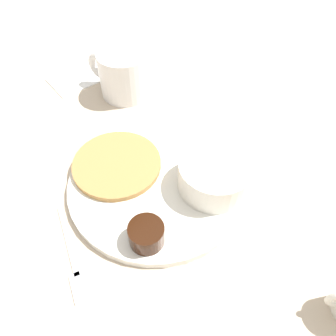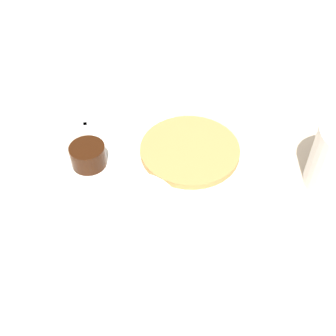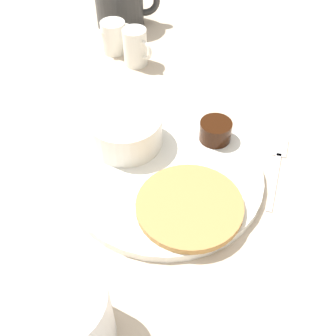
{
  "view_description": "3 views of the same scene",
  "coord_description": "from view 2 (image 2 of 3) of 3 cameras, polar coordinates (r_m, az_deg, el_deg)",
  "views": [
    {
      "loc": [
        -0.18,
        -0.24,
        0.39
      ],
      "look_at": [
        0.01,
        -0.01,
        0.04
      ],
      "focal_mm": 35.0,
      "sensor_mm": 36.0,
      "label": 1
    },
    {
      "loc": [
        0.32,
        -0.15,
        0.41
      ],
      "look_at": [
        -0.0,
        0.01,
        0.03
      ],
      "focal_mm": 45.0,
      "sensor_mm": 36.0,
      "label": 2
    },
    {
      "loc": [
        0.0,
        0.38,
        0.43
      ],
      "look_at": [
        0.0,
        0.0,
        0.02
      ],
      "focal_mm": 45.0,
      "sensor_mm": 36.0,
      "label": 3
    }
  ],
  "objects": [
    {
      "name": "plate",
      "position": [
        0.54,
        -1.21,
        -2.3
      ],
      "size": [
        0.26,
        0.26,
        0.01
      ],
      "color": "white",
      "rests_on": "ground_plane"
    },
    {
      "name": "ground_plane",
      "position": [
        0.54,
        -1.2,
        -2.72
      ],
      "size": [
        4.0,
        4.0,
        0.0
      ],
      "primitive_type": "plane",
      "color": "#C6B299"
    },
    {
      "name": "bowl",
      "position": [
        0.47,
        -4.8,
        -6.93
      ],
      "size": [
        0.1,
        0.1,
        0.05
      ],
      "color": "white",
      "rests_on": "plate"
    },
    {
      "name": "pancake_stack",
      "position": [
        0.57,
        2.97,
        2.44
      ],
      "size": [
        0.13,
        0.13,
        0.01
      ],
      "color": "#B78447",
      "rests_on": "plate"
    },
    {
      "name": "fork",
      "position": [
        0.64,
        -9.64,
        6.11
      ],
      "size": [
        0.06,
        0.14,
        0.0
      ],
      "color": "silver",
      "rests_on": "ground_plane"
    },
    {
      "name": "syrup_cup",
      "position": [
        0.55,
        -10.77,
        1.68
      ],
      "size": [
        0.05,
        0.05,
        0.03
      ],
      "color": "black",
      "rests_on": "plate"
    },
    {
      "name": "butter_ramekin",
      "position": [
        0.47,
        -7.3,
        -8.59
      ],
      "size": [
        0.04,
        0.04,
        0.04
      ],
      "color": "white",
      "rests_on": "plate"
    }
  ]
}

